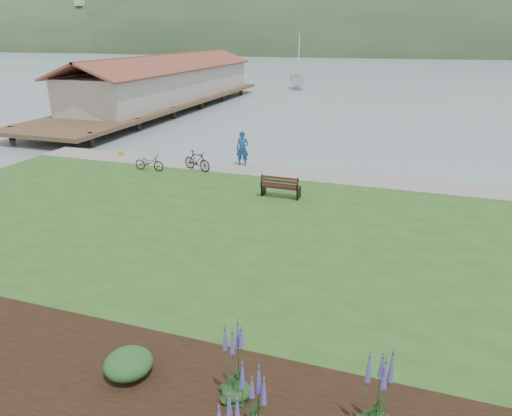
{
  "coord_description": "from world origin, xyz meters",
  "views": [
    {
      "loc": [
        4.22,
        -15.88,
        7.41
      ],
      "look_at": [
        -0.83,
        -0.8,
        1.3
      ],
      "focal_mm": 32.0,
      "sensor_mm": 36.0,
      "label": 1
    }
  ],
  "objects_px": {
    "bicycle_a": "(149,162)",
    "sailboat": "(298,89)",
    "person": "(242,146)",
    "park_bench": "(280,186)"
  },
  "relations": [
    {
      "from": "park_bench",
      "to": "bicycle_a",
      "type": "xyz_separation_m",
      "value": [
        -7.93,
        1.94,
        -0.09
      ]
    },
    {
      "from": "bicycle_a",
      "to": "sailboat",
      "type": "distance_m",
      "value": 43.75
    },
    {
      "from": "person",
      "to": "sailboat",
      "type": "xyz_separation_m",
      "value": [
        -6.77,
        41.2,
        -1.55
      ]
    },
    {
      "from": "bicycle_a",
      "to": "person",
      "type": "bearing_deg",
      "value": -62.33
    },
    {
      "from": "person",
      "to": "bicycle_a",
      "type": "distance_m",
      "value": 5.18
    },
    {
      "from": "park_bench",
      "to": "sailboat",
      "type": "height_order",
      "value": "sailboat"
    },
    {
      "from": "bicycle_a",
      "to": "sailboat",
      "type": "relative_size",
      "value": 0.07
    },
    {
      "from": "bicycle_a",
      "to": "sailboat",
      "type": "bearing_deg",
      "value": 1.77
    },
    {
      "from": "park_bench",
      "to": "sailboat",
      "type": "distance_m",
      "value": 46.76
    },
    {
      "from": "park_bench",
      "to": "bicycle_a",
      "type": "bearing_deg",
      "value": 167.27
    }
  ]
}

